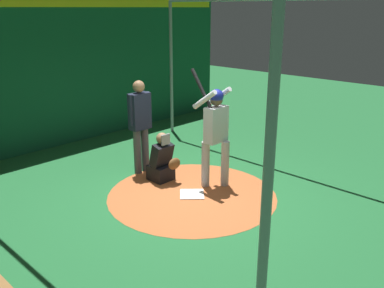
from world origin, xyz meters
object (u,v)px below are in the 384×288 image
Objects in this scene: batter at (215,128)px; umpire at (140,121)px; catcher at (162,162)px; home_plate at (192,194)px.

batter is 1.59m from umpire.
catcher is at bearing -150.25° from batter.
batter is (0.02, 0.59, 1.10)m from home_plate.
umpire is at bearing 176.30° from home_plate.
umpire reaches higher than catcher.
catcher reaches higher than home_plate.
home_plate is 0.23× the size of umpire.
catcher is 0.93m from umpire.
umpire is (-1.51, -0.49, -0.06)m from batter.
batter is 2.25× the size of catcher.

